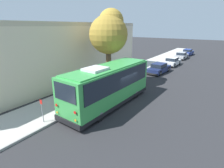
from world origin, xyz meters
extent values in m
plane|color=#28282B|center=(0.00, 0.00, 0.00)|extent=(160.00, 160.00, 0.00)
cube|color=#B2AFA8|center=(0.00, 3.70, 0.07)|extent=(80.00, 3.64, 0.15)
cube|color=#9D9A94|center=(0.00, 1.81, 0.07)|extent=(80.00, 0.14, 0.15)
cube|color=green|center=(-1.07, 0.40, 1.69)|extent=(8.68, 2.64, 2.87)
cube|color=black|center=(-1.07, 0.40, 0.39)|extent=(8.73, 2.69, 0.28)
cube|color=black|center=(-1.07, 0.40, 2.32)|extent=(7.98, 2.70, 1.37)
cube|color=black|center=(3.25, 0.26, 2.32)|extent=(0.10, 2.06, 1.44)
cube|color=black|center=(-5.39, 0.55, 2.42)|extent=(0.09, 1.89, 1.10)
cube|color=black|center=(3.25, 0.26, 2.98)|extent=(0.10, 1.69, 0.22)
cube|color=green|center=(-1.07, 0.40, 3.16)|extent=(8.15, 2.40, 0.10)
cube|color=silver|center=(-2.60, 0.46, 3.28)|extent=(1.62, 1.38, 0.20)
cube|color=black|center=(3.28, 0.26, 0.43)|extent=(0.18, 2.37, 0.36)
cube|color=black|center=(-5.41, 0.55, 0.43)|extent=(0.18, 2.37, 0.36)
cylinder|color=red|center=(-5.43, 1.40, 1.40)|extent=(0.04, 0.18, 0.18)
cylinder|color=orange|center=(-5.43, 1.40, 0.88)|extent=(0.03, 0.14, 0.14)
cylinder|color=red|center=(-5.49, -0.29, 1.40)|extent=(0.04, 0.18, 0.18)
cylinder|color=orange|center=(-5.49, -0.29, 0.88)|extent=(0.03, 0.14, 0.14)
cube|color=white|center=(3.35, 1.04, 0.60)|extent=(0.05, 0.32, 0.18)
cube|color=white|center=(3.29, -0.53, 0.60)|extent=(0.05, 0.32, 0.18)
cube|color=black|center=(3.01, 1.60, 2.59)|extent=(0.06, 0.10, 0.24)
cylinder|color=black|center=(1.51, 1.34, 0.45)|extent=(0.92, 0.33, 0.91)
cylinder|color=slate|center=(1.51, 1.34, 0.45)|extent=(0.42, 0.33, 0.41)
cylinder|color=black|center=(1.44, -0.70, 0.45)|extent=(0.92, 0.33, 0.91)
cylinder|color=slate|center=(1.44, -0.70, 0.45)|extent=(0.42, 0.33, 0.41)
cylinder|color=black|center=(-3.45, 1.51, 0.45)|extent=(0.92, 0.33, 0.91)
cylinder|color=slate|center=(-3.45, 1.51, 0.45)|extent=(0.42, 0.33, 0.41)
cylinder|color=black|center=(-3.52, -0.53, 0.45)|extent=(0.92, 0.33, 0.91)
cylinder|color=slate|center=(-3.52, -0.53, 0.45)|extent=(0.42, 0.33, 0.41)
cube|color=#19234C|center=(11.15, 0.63, 0.49)|extent=(4.46, 2.04, 0.64)
cube|color=black|center=(11.04, 0.64, 1.05)|extent=(2.16, 1.64, 0.48)
cube|color=#19234C|center=(11.04, 0.64, 1.29)|extent=(2.08, 1.59, 0.05)
cube|color=black|center=(13.34, 0.47, 0.26)|extent=(0.20, 1.68, 0.20)
cube|color=black|center=(8.96, 0.79, 0.26)|extent=(0.20, 1.68, 0.20)
cylinder|color=black|center=(12.58, 1.32, 0.33)|extent=(0.67, 0.25, 0.66)
cylinder|color=slate|center=(12.58, 1.32, 0.33)|extent=(0.31, 0.24, 0.30)
cylinder|color=black|center=(12.46, -0.26, 0.33)|extent=(0.67, 0.25, 0.66)
cylinder|color=slate|center=(12.46, -0.26, 0.33)|extent=(0.31, 0.24, 0.30)
cylinder|color=black|center=(9.84, 1.52, 0.33)|extent=(0.67, 0.25, 0.66)
cylinder|color=slate|center=(9.84, 1.52, 0.33)|extent=(0.31, 0.24, 0.30)
cylinder|color=black|center=(9.72, -0.06, 0.33)|extent=(0.67, 0.25, 0.66)
cylinder|color=slate|center=(9.72, -0.06, 0.33)|extent=(0.31, 0.24, 0.30)
cube|color=silver|center=(16.87, 0.50, 0.48)|extent=(4.21, 1.84, 0.63)
cube|color=black|center=(16.76, 0.50, 1.03)|extent=(2.02, 1.54, 0.48)
cube|color=silver|center=(16.76, 0.50, 1.27)|extent=(1.94, 1.50, 0.05)
cube|color=black|center=(18.97, 0.43, 0.26)|extent=(0.13, 1.67, 0.20)
cube|color=black|center=(14.76, 0.56, 0.26)|extent=(0.13, 1.67, 0.20)
cylinder|color=black|center=(18.21, 1.24, 0.32)|extent=(0.65, 0.22, 0.64)
cylinder|color=slate|center=(18.21, 1.24, 0.32)|extent=(0.30, 0.23, 0.29)
cylinder|color=black|center=(18.16, -0.33, 0.32)|extent=(0.65, 0.22, 0.64)
cylinder|color=slate|center=(18.16, -0.33, 0.32)|extent=(0.30, 0.23, 0.29)
cylinder|color=black|center=(15.58, 1.32, 0.32)|extent=(0.65, 0.22, 0.64)
cylinder|color=slate|center=(15.58, 1.32, 0.32)|extent=(0.30, 0.23, 0.29)
cylinder|color=black|center=(15.53, -0.25, 0.32)|extent=(0.65, 0.22, 0.64)
cylinder|color=slate|center=(15.53, -0.25, 0.32)|extent=(0.30, 0.23, 0.29)
cube|color=#A8AAAF|center=(23.84, 0.71, 0.48)|extent=(4.18, 1.76, 0.63)
cube|color=black|center=(23.73, 0.71, 1.03)|extent=(1.99, 1.50, 0.48)
cube|color=#A8AAAF|center=(23.73, 0.71, 1.27)|extent=(1.91, 1.46, 0.05)
cube|color=black|center=(25.93, 0.68, 0.26)|extent=(0.10, 1.65, 0.20)
cube|color=black|center=(21.74, 0.73, 0.26)|extent=(0.10, 1.65, 0.20)
cylinder|color=black|center=(25.16, 1.46, 0.32)|extent=(0.65, 0.21, 0.64)
cylinder|color=slate|center=(25.16, 1.46, 0.32)|extent=(0.29, 0.22, 0.29)
cylinder|color=black|center=(25.14, -0.09, 0.32)|extent=(0.65, 0.21, 0.64)
cylinder|color=slate|center=(25.14, -0.09, 0.32)|extent=(0.29, 0.22, 0.29)
cylinder|color=black|center=(22.53, 1.50, 0.32)|extent=(0.65, 0.21, 0.64)
cylinder|color=slate|center=(22.53, 1.50, 0.32)|extent=(0.29, 0.22, 0.29)
cylinder|color=black|center=(22.51, -0.05, 0.32)|extent=(0.65, 0.21, 0.64)
cylinder|color=slate|center=(22.51, -0.05, 0.32)|extent=(0.29, 0.22, 0.29)
cube|color=navy|center=(29.27, 0.71, 0.48)|extent=(4.24, 1.88, 0.63)
cube|color=black|center=(29.16, 0.72, 1.03)|extent=(2.04, 1.54, 0.48)
cube|color=navy|center=(29.16, 0.72, 1.27)|extent=(1.96, 1.50, 0.05)
cube|color=black|center=(31.37, 0.61, 0.26)|extent=(0.16, 1.63, 0.20)
cube|color=black|center=(27.17, 0.82, 0.26)|extent=(0.16, 1.63, 0.20)
cylinder|color=black|center=(30.62, 1.41, 0.32)|extent=(0.65, 0.23, 0.64)
cylinder|color=slate|center=(30.62, 1.41, 0.32)|extent=(0.30, 0.23, 0.29)
cylinder|color=black|center=(30.54, -0.11, 0.32)|extent=(0.65, 0.23, 0.64)
cylinder|color=slate|center=(30.54, -0.11, 0.32)|extent=(0.30, 0.23, 0.29)
cylinder|color=black|center=(27.99, 1.54, 0.32)|extent=(0.65, 0.23, 0.64)
cylinder|color=slate|center=(27.99, 1.54, 0.32)|extent=(0.30, 0.23, 0.29)
cylinder|color=black|center=(27.92, 0.02, 0.32)|extent=(0.65, 0.23, 0.64)
cylinder|color=slate|center=(27.92, 0.02, 0.32)|extent=(0.30, 0.23, 0.29)
cylinder|color=brown|center=(2.73, 3.11, 2.08)|extent=(0.54, 0.54, 3.85)
sphere|color=olive|center=(2.73, 3.11, 5.32)|extent=(3.77, 3.77, 3.77)
sphere|color=#A58431|center=(3.20, 3.11, 6.54)|extent=(2.45, 2.45, 2.45)
cylinder|color=gray|center=(-5.91, 2.25, 0.79)|extent=(0.06, 0.06, 1.29)
cube|color=red|center=(-5.91, 2.25, 1.58)|extent=(0.02, 0.22, 0.28)
cylinder|color=gray|center=(-4.07, 2.25, 0.66)|extent=(0.06, 0.06, 1.02)
cube|color=red|center=(-4.07, 2.25, 1.31)|extent=(0.02, 0.22, 0.28)
cube|color=beige|center=(0.98, 10.11, 3.05)|extent=(25.22, 7.94, 6.10)
cube|color=#BAAD93|center=(0.98, 6.29, 6.30)|extent=(25.22, 0.30, 0.40)
camera|label=1|loc=(-11.73, -7.12, 6.16)|focal=28.00mm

